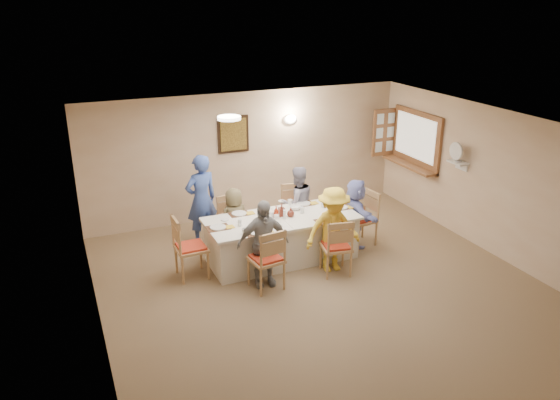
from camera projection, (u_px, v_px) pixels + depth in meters
name	position (u px, v px, depth m)	size (l,w,h in m)	color
ground	(328.00, 293.00, 8.24)	(7.00, 7.00, 0.00)	olive
room_walls	(332.00, 200.00, 7.70)	(7.00, 7.00, 7.00)	tan
wall_picture	(233.00, 134.00, 10.51)	(0.62, 0.05, 0.72)	black
wall_sconce	(291.00, 119.00, 10.86)	(0.26, 0.09, 0.18)	white
ceiling_light	(229.00, 118.00, 8.29)	(0.36, 0.36, 0.05)	white
serving_hatch	(416.00, 139.00, 10.95)	(0.06, 1.50, 1.15)	brown
hatch_sill	(409.00, 165.00, 11.09)	(0.30, 1.50, 0.05)	brown
shutter_door	(384.00, 132.00, 11.51)	(0.55, 0.04, 1.00)	brown
fan_shelf	(458.00, 162.00, 9.80)	(0.22, 0.36, 0.03)	white
desk_fan	(457.00, 155.00, 9.73)	(0.30, 0.30, 0.28)	#A5A5A8
dining_table	(282.00, 238.00, 9.18)	(2.53, 1.07, 0.76)	beige
chair_back_left	(233.00, 222.00, 9.62)	(0.44, 0.44, 0.92)	tan
chair_back_right	(294.00, 211.00, 10.06)	(0.46, 0.46, 0.96)	tan
chair_front_left	(266.00, 258.00, 8.23)	(0.48, 0.48, 1.01)	tan
chair_front_right	(336.00, 245.00, 8.68)	(0.47, 0.47, 0.97)	tan
chair_left_end	(191.00, 247.00, 8.57)	(0.50, 0.50, 1.03)	tan
chair_right_end	(361.00, 218.00, 9.71)	(0.47, 0.47, 0.98)	tan
diner_back_left	(235.00, 219.00, 9.48)	(0.60, 0.44, 1.13)	brown
diner_back_right	(297.00, 203.00, 9.88)	(0.69, 0.55, 1.37)	#8E8BA0
diner_front_left	(263.00, 243.00, 8.27)	(0.83, 0.39, 1.39)	gray
diner_front_right	(333.00, 230.00, 8.70)	(0.96, 0.60, 1.42)	yellow
diner_right_end	(355.00, 213.00, 9.62)	(0.49, 1.18, 1.24)	#8F9CE9
caregiver	(201.00, 200.00, 9.63)	(0.68, 0.53, 1.66)	#3B58AB
placemat_fl	(257.00, 233.00, 8.47)	(0.37, 0.27, 0.01)	#472B19
plate_fl	(257.00, 232.00, 8.46)	(0.26, 0.26, 0.02)	white
napkin_fl	(269.00, 232.00, 8.49)	(0.14, 0.14, 0.01)	gold
placemat_fr	(325.00, 221.00, 8.91)	(0.33, 0.25, 0.01)	#472B19
plate_fr	(325.00, 220.00, 8.90)	(0.23, 0.23, 0.01)	white
napkin_fr	(337.00, 220.00, 8.93)	(0.14, 0.14, 0.01)	gold
placemat_bl	(239.00, 214.00, 9.19)	(0.34, 0.25, 0.01)	#472B19
plate_bl	(239.00, 213.00, 9.18)	(0.25, 0.25, 0.02)	white
napkin_bl	(250.00, 213.00, 9.21)	(0.14, 0.14, 0.01)	gold
placemat_br	(303.00, 204.00, 9.63)	(0.35, 0.26, 0.01)	#472B19
plate_br	(303.00, 203.00, 9.63)	(0.25, 0.25, 0.02)	white
napkin_br	(314.00, 203.00, 9.65)	(0.14, 0.14, 0.01)	gold
placemat_le	(218.00, 228.00, 8.64)	(0.37, 0.27, 0.01)	#472B19
plate_le	(218.00, 227.00, 8.64)	(0.26, 0.26, 0.02)	white
napkin_le	(230.00, 227.00, 8.66)	(0.14, 0.14, 0.01)	gold
placemat_re	(341.00, 208.00, 9.46)	(0.35, 0.26, 0.01)	#472B19
plate_re	(341.00, 207.00, 9.46)	(0.24, 0.24, 0.01)	white
napkin_re	(351.00, 207.00, 9.48)	(0.15, 0.15, 0.01)	gold
teacup_a	(245.00, 231.00, 8.44)	(0.13, 0.13, 0.08)	white
teacup_b	(290.00, 202.00, 9.61)	(0.12, 0.12, 0.09)	white
bowl_a	(273.00, 224.00, 8.73)	(0.28, 0.28, 0.05)	white
bowl_b	(296.00, 207.00, 9.39)	(0.24, 0.24, 0.07)	white
condiment_ketchup	(276.00, 212.00, 8.98)	(0.09, 0.09, 0.21)	#9E250D
condiment_brown	(282.00, 210.00, 9.07)	(0.11, 0.11, 0.22)	#5D2418
condiment_malt	(291.00, 212.00, 9.06)	(0.15, 0.15, 0.16)	#5D2418
drinking_glass	(272.00, 215.00, 9.02)	(0.07, 0.07, 0.10)	silver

